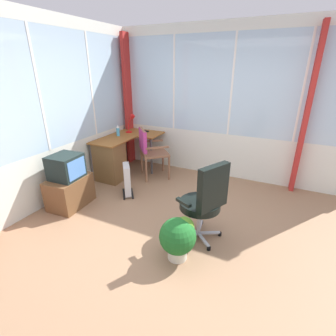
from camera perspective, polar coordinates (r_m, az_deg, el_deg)
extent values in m
cube|color=#926D4E|center=(3.34, 3.59, -15.58)|extent=(5.19, 5.43, 0.06)
cube|color=silver|center=(4.34, -24.82, -1.41)|extent=(4.19, 0.06, 0.84)
cube|color=silver|center=(4.05, -27.83, 15.32)|extent=(4.11, 0.06, 1.71)
cube|color=silver|center=(4.08, -30.53, 28.42)|extent=(4.19, 0.06, 0.18)
cube|color=white|center=(4.05, -27.83, 15.32)|extent=(0.04, 0.07, 1.71)
cube|color=white|center=(4.76, -17.55, 17.52)|extent=(0.04, 0.07, 1.71)
cube|color=silver|center=(4.94, 13.17, 2.93)|extent=(0.06, 4.43, 0.84)
cube|color=silver|center=(4.69, 14.60, 17.76)|extent=(0.06, 4.35, 1.71)
cube|color=silver|center=(4.71, 15.88, 29.22)|extent=(0.06, 4.43, 0.18)
cube|color=white|center=(4.59, 28.73, 15.73)|extent=(0.07, 0.04, 1.71)
cube|color=white|center=(4.69, 14.60, 17.76)|extent=(0.07, 0.04, 1.71)
cube|color=white|center=(5.03, 1.52, 18.72)|extent=(0.07, 0.04, 1.71)
cube|color=#B72B27|center=(5.45, -9.15, 14.73)|extent=(0.22, 0.07, 2.63)
cube|color=#B72B27|center=(4.56, 29.25, 10.71)|extent=(0.23, 0.09, 2.63)
cube|color=#955A26|center=(4.98, -10.65, 7.14)|extent=(1.34, 0.57, 0.02)
cube|color=#955A26|center=(5.05, -3.86, 7.71)|extent=(0.57, 0.34, 0.02)
cube|color=brown|center=(4.76, -13.42, 1.36)|extent=(0.40, 0.53, 0.72)
cylinder|color=#4C4C51|center=(4.90, -3.84, 2.64)|extent=(0.04, 0.04, 0.73)
cylinder|color=#4C4C51|center=(4.78, -17.08, 1.11)|extent=(0.04, 0.04, 0.73)
cylinder|color=red|center=(5.22, -8.97, 8.23)|extent=(0.13, 0.13, 0.02)
cylinder|color=red|center=(5.20, -9.04, 9.27)|extent=(0.02, 0.02, 0.18)
cylinder|color=red|center=(5.19, -8.57, 11.27)|extent=(0.03, 0.10, 0.17)
cone|color=red|center=(5.20, -7.90, 11.73)|extent=(0.14, 0.14, 0.12)
cube|color=black|center=(5.24, -5.11, 8.49)|extent=(0.09, 0.16, 0.02)
cylinder|color=#4BAED5|center=(4.97, -11.45, 8.17)|extent=(0.06, 0.06, 0.16)
cone|color=white|center=(4.95, -11.54, 9.38)|extent=(0.06, 0.06, 0.06)
cylinder|color=#895C41|center=(4.68, 0.24, -0.07)|extent=(0.04, 0.04, 0.46)
cylinder|color=#895C41|center=(5.08, -1.17, 1.77)|extent=(0.04, 0.04, 0.46)
cylinder|color=#895C41|center=(4.59, -5.03, -0.66)|extent=(0.04, 0.04, 0.46)
cylinder|color=#895C41|center=(4.99, -6.06, 1.25)|extent=(0.04, 0.04, 0.46)
cube|color=#895C41|center=(4.74, -3.07, 3.41)|extent=(0.68, 0.68, 0.04)
cube|color=#895C41|center=(4.62, -5.80, 6.11)|extent=(0.34, 0.32, 0.47)
cube|color=#B73882|center=(4.61, -5.81, 6.39)|extent=(0.38, 0.35, 0.39)
cube|color=#895C41|center=(4.48, -2.46, 4.70)|extent=(0.32, 0.35, 0.03)
cube|color=#895C41|center=(4.89, -3.72, 6.21)|extent=(0.32, 0.35, 0.03)
cube|color=#B7B7BF|center=(3.22, 5.14, -15.62)|extent=(0.27, 0.16, 0.02)
cylinder|color=black|center=(3.16, 3.18, -16.94)|extent=(0.05, 0.05, 0.05)
cube|color=#B7B7BF|center=(3.20, 8.14, -16.03)|extent=(0.22, 0.23, 0.02)
cylinder|color=black|center=(3.12, 9.37, -17.80)|extent=(0.05, 0.05, 0.05)
cube|color=#B7B7BF|center=(3.32, 9.45, -14.50)|extent=(0.16, 0.26, 0.02)
cylinder|color=black|center=(3.37, 11.84, -14.64)|extent=(0.05, 0.05, 0.05)
cube|color=#B7B7BF|center=(3.41, 7.38, -13.26)|extent=(0.28, 0.08, 0.02)
cylinder|color=black|center=(3.54, 7.73, -12.25)|extent=(0.05, 0.05, 0.05)
cube|color=#B7B7BF|center=(3.35, 4.80, -13.88)|extent=(0.08, 0.28, 0.02)
cylinder|color=black|center=(3.42, 2.69, -13.43)|extent=(0.05, 0.05, 0.05)
cylinder|color=#B7B7BF|center=(3.19, 7.15, -11.80)|extent=(0.05, 0.05, 0.37)
cylinder|color=black|center=(3.07, 7.35, -8.36)|extent=(0.50, 0.50, 0.09)
cube|color=black|center=(2.81, 10.37, -4.46)|extent=(0.42, 0.27, 0.53)
cube|color=black|center=(3.18, 10.93, -4.72)|extent=(0.14, 0.22, 0.04)
cube|color=black|center=(2.84, 3.58, -7.89)|extent=(0.14, 0.22, 0.04)
cube|color=brown|center=(4.11, -21.63, -5.06)|extent=(0.67, 0.48, 0.47)
cube|color=black|center=(3.95, -22.48, 0.28)|extent=(0.45, 0.43, 0.36)
cube|color=#5289D3|center=(3.82, -20.26, -0.14)|extent=(0.34, 0.03, 0.28)
cube|color=#262628|center=(4.10, -20.84, -0.88)|extent=(0.27, 0.24, 0.07)
cube|color=silver|center=(4.03, -9.31, -3.47)|extent=(0.08, 0.09, 0.51)
cube|color=silver|center=(4.06, -9.34, -3.21)|extent=(0.08, 0.09, 0.51)
cube|color=silver|center=(4.10, -9.37, -2.96)|extent=(0.08, 0.09, 0.51)
cube|color=silver|center=(4.14, -9.40, -2.72)|extent=(0.08, 0.09, 0.51)
cube|color=silver|center=(4.18, -9.43, -2.48)|extent=(0.08, 0.09, 0.51)
cube|color=silver|center=(4.22, -9.46, -2.24)|extent=(0.08, 0.09, 0.51)
cube|color=silver|center=(4.26, -9.49, -2.01)|extent=(0.08, 0.09, 0.51)
cube|color=silver|center=(4.29, -9.52, -1.78)|extent=(0.08, 0.09, 0.51)
cube|color=black|center=(4.28, -8.25, -5.79)|extent=(0.30, 0.24, 0.03)
cube|color=black|center=(4.28, -10.13, -5.94)|extent=(0.30, 0.24, 0.03)
cube|color=silver|center=(4.32, -9.57, -1.25)|extent=(0.09, 0.10, 0.36)
cylinder|color=beige|center=(2.96, 2.16, -18.86)|extent=(0.22, 0.22, 0.14)
sphere|color=#1C6024|center=(2.82, 2.23, -15.41)|extent=(0.41, 0.41, 0.41)
sphere|color=#4C8324|center=(2.82, 3.74, -13.36)|extent=(0.23, 0.23, 0.23)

